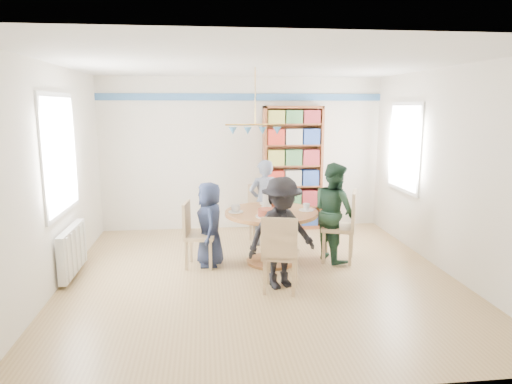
{
  "coord_description": "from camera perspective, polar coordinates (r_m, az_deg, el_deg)",
  "views": [
    {
      "loc": [
        -0.7,
        -5.62,
        2.19
      ],
      "look_at": [
        0.0,
        0.4,
        1.05
      ],
      "focal_mm": 32.0,
      "sensor_mm": 36.0,
      "label": 1
    }
  ],
  "objects": [
    {
      "name": "person_near",
      "position": [
        5.54,
        3.2,
        -5.15
      ],
      "size": [
        1.0,
        0.76,
        1.37
      ],
      "primitive_type": "imported",
      "rotation": [
        0.0,
        0.0,
        0.31
      ],
      "color": "black",
      "rests_on": "ground"
    },
    {
      "name": "dining_table",
      "position": [
        6.42,
        1.92,
        -4.09
      ],
      "size": [
        1.3,
        1.3,
        0.75
      ],
      "color": "brown",
      "rests_on": "ground"
    },
    {
      "name": "chair_far",
      "position": [
        7.42,
        0.69,
        -2.36
      ],
      "size": [
        0.44,
        0.44,
        0.94
      ],
      "color": "tan",
      "rests_on": "ground"
    },
    {
      "name": "tableware",
      "position": [
        6.38,
        1.67,
        -1.76
      ],
      "size": [
        1.2,
        1.2,
        0.32
      ],
      "color": "white",
      "rests_on": "dining_table"
    },
    {
      "name": "room_shell",
      "position": [
        6.52,
        -2.76,
        5.88
      ],
      "size": [
        5.0,
        5.0,
        5.0
      ],
      "color": "white",
      "rests_on": "ground"
    },
    {
      "name": "person_right",
      "position": [
        6.62,
        9.73,
        -2.45
      ],
      "size": [
        0.73,
        0.82,
        1.42
      ],
      "primitive_type": "imported",
      "rotation": [
        0.0,
        0.0,
        1.89
      ],
      "color": "#1C3826",
      "rests_on": "ground"
    },
    {
      "name": "chair_right",
      "position": [
        6.6,
        11.03,
        -3.81
      ],
      "size": [
        0.58,
        0.58,
        1.02
      ],
      "color": "tan",
      "rests_on": "ground"
    },
    {
      "name": "person_far",
      "position": [
        7.25,
        0.97,
        -1.32
      ],
      "size": [
        0.57,
        0.46,
        1.37
      ],
      "primitive_type": "imported",
      "rotation": [
        0.0,
        0.0,
        3.45
      ],
      "color": "gray",
      "rests_on": "ground"
    },
    {
      "name": "ground",
      "position": [
        6.07,
        0.44,
        -10.49
      ],
      "size": [
        5.0,
        5.0,
        0.0
      ],
      "primitive_type": "plane",
      "color": "tan"
    },
    {
      "name": "chair_near",
      "position": [
        5.4,
        3.04,
        -7.36
      ],
      "size": [
        0.52,
        0.52,
        0.95
      ],
      "color": "tan",
      "rests_on": "ground"
    },
    {
      "name": "bookshelf",
      "position": [
        8.19,
        4.57,
        2.85
      ],
      "size": [
        1.05,
        0.31,
        2.2
      ],
      "color": "brown",
      "rests_on": "ground"
    },
    {
      "name": "radiator",
      "position": [
        6.43,
        -21.96,
        -6.76
      ],
      "size": [
        0.12,
        1.0,
        0.6
      ],
      "color": "silver",
      "rests_on": "ground"
    },
    {
      "name": "person_left",
      "position": [
        6.35,
        -5.81,
        -4.01
      ],
      "size": [
        0.43,
        0.61,
        1.18
      ],
      "primitive_type": "imported",
      "rotation": [
        0.0,
        0.0,
        -1.47
      ],
      "color": "#1C243E",
      "rests_on": "ground"
    },
    {
      "name": "chair_left",
      "position": [
        6.34,
        -7.7,
        -4.88
      ],
      "size": [
        0.46,
        0.46,
        0.91
      ],
      "color": "tan",
      "rests_on": "ground"
    }
  ]
}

